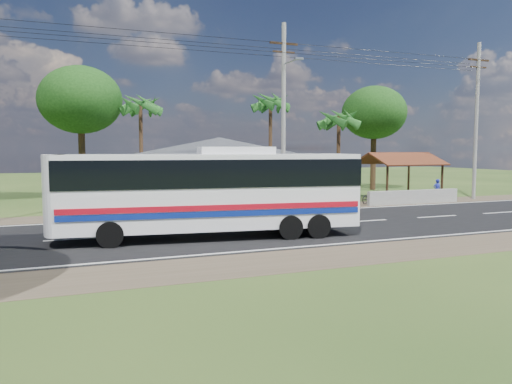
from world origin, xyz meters
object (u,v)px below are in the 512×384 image
person (437,190)px  coach_bus (212,186)px  waiting_shed (399,161)px  motorcycle (371,197)px

person → coach_bus: bearing=34.0°
coach_bus → person: size_ratio=7.95×
waiting_shed → motorcycle: bearing=-153.0°
waiting_shed → coach_bus: size_ratio=0.43×
person → motorcycle: bearing=8.1°
coach_bus → person: (18.53, 8.08, -1.35)m
waiting_shed → coach_bus: coach_bus is taller
waiting_shed → motorcycle: 4.64m
waiting_shed → motorcycle: (-3.60, -1.83, -2.28)m
coach_bus → waiting_shed: bearing=38.5°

